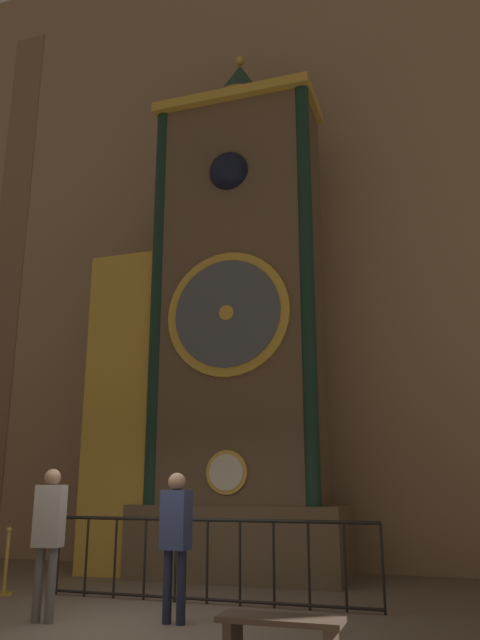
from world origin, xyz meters
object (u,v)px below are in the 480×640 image
at_px(stanchion_post, 5,573).
at_px(visitor_bench, 281,633).
at_px(clock_tower, 219,334).
at_px(visitor_far, 176,531).
at_px(visitor_near, 49,528).

distance_m(stanchion_post, visitor_bench, 5.51).
height_order(clock_tower, visitor_far, clock_tower).
bearing_deg(visitor_far, clock_tower, 109.83).
relative_size(clock_tower, visitor_bench, 9.34).
xyz_separation_m(visitor_near, visitor_bench, (3.20, -1.01, -0.77)).
bearing_deg(visitor_far, stanchion_post, 169.24).
distance_m(visitor_far, visitor_bench, 2.32).
bearing_deg(clock_tower, visitor_bench, -64.05).
bearing_deg(visitor_near, visitor_far, 5.16).
distance_m(visitor_near, stanchion_post, 2.39).
xyz_separation_m(visitor_far, visitor_bench, (1.68, -1.42, -0.74)).
relative_size(clock_tower, stanchion_post, 10.91).
bearing_deg(stanchion_post, visitor_bench, -26.86).
bearing_deg(visitor_bench, clock_tower, 115.95).
distance_m(clock_tower, visitor_far, 5.06).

